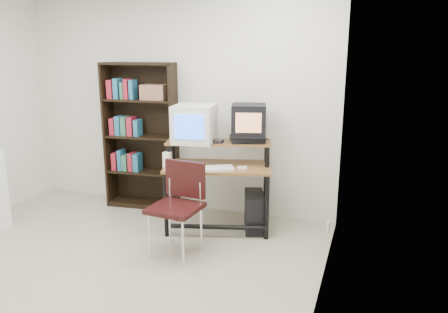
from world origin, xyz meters
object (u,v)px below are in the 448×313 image
(crt_tv, at_px, (249,120))
(school_chair, at_px, (179,198))
(pc_tower, at_px, (254,211))
(crt_monitor, at_px, (195,124))
(computer_desk, at_px, (218,170))
(bookshelf, at_px, (142,134))

(crt_tv, xyz_separation_m, school_chair, (-0.45, -0.86, -0.66))
(pc_tower, distance_m, school_chair, 1.01)
(crt_monitor, bearing_deg, pc_tower, -0.70)
(computer_desk, xyz_separation_m, pc_tower, (0.39, 0.09, -0.47))
(computer_desk, xyz_separation_m, crt_monitor, (-0.27, 0.01, 0.49))
(computer_desk, relative_size, pc_tower, 2.80)
(bookshelf, bearing_deg, computer_desk, -24.52)
(computer_desk, relative_size, bookshelf, 0.69)
(computer_desk, bearing_deg, school_chair, -118.06)
(crt_tv, distance_m, pc_tower, 1.02)
(pc_tower, height_order, school_chair, school_chair)
(crt_tv, distance_m, school_chair, 1.17)
(crt_tv, bearing_deg, crt_monitor, -179.41)
(computer_desk, distance_m, pc_tower, 0.62)
(computer_desk, bearing_deg, crt_tv, 15.18)
(bookshelf, bearing_deg, school_chair, -52.71)
(crt_monitor, distance_m, crt_tv, 0.59)
(computer_desk, distance_m, bookshelf, 1.25)
(pc_tower, bearing_deg, crt_monitor, 168.31)
(computer_desk, bearing_deg, bookshelf, 145.75)
(pc_tower, bearing_deg, crt_tv, 122.91)
(crt_monitor, relative_size, school_chair, 0.54)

